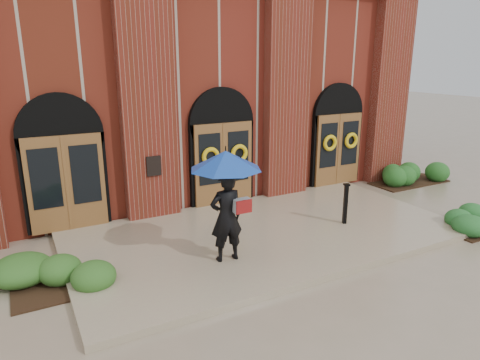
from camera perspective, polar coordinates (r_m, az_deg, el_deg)
ground at (r=11.25m, az=4.02°, el=-7.69°), size 90.00×90.00×0.00m
landing at (r=11.34m, az=3.62°, el=-7.08°), size 10.00×5.30×0.15m
church_building at (r=18.36m, az=-10.85°, el=12.52°), size 16.20×12.53×7.00m
man_with_umbrella at (r=9.13m, az=-1.86°, el=-0.66°), size 1.67×1.67×2.49m
metal_post at (r=11.90m, az=13.89°, el=-2.97°), size 0.20×0.20×1.12m
hedge_wall_right at (r=17.18m, az=21.72°, el=0.79°), size 2.74×1.10×0.70m
hedge_front_left at (r=9.67m, az=-23.27°, el=-11.33°), size 1.59×1.37×0.56m
hedge_front_right at (r=13.27m, az=28.05°, el=-4.66°), size 1.46×1.25×0.52m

